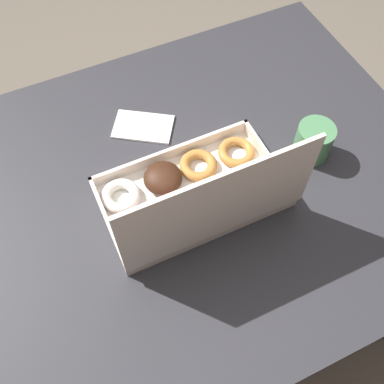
{
  "coord_description": "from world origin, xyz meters",
  "views": [
    {
      "loc": [
        0.17,
        0.5,
        1.57
      ],
      "look_at": [
        -0.05,
        0.03,
        0.72
      ],
      "focal_mm": 42.0,
      "sensor_mm": 36.0,
      "label": 1
    }
  ],
  "objects": [
    {
      "name": "ground_plane",
      "position": [
        0.0,
        0.0,
        0.0
      ],
      "size": [
        8.0,
        8.0,
        0.0
      ],
      "primitive_type": "plane",
      "color": "#6B6054"
    },
    {
      "name": "paper_napkin",
      "position": [
        -0.02,
        -0.2,
        0.71
      ],
      "size": [
        0.17,
        0.15,
        0.01
      ],
      "color": "white",
      "rests_on": "dining_table"
    },
    {
      "name": "dining_table",
      "position": [
        0.0,
        0.0,
        0.62
      ],
      "size": [
        1.27,
        0.92,
        0.71
      ],
      "color": "#2D2D33",
      "rests_on": "ground_plane"
    },
    {
      "name": "donut_box",
      "position": [
        -0.05,
        0.05,
        0.75
      ],
      "size": [
        0.4,
        0.24,
        0.25
      ],
      "color": "silver",
      "rests_on": "dining_table"
    },
    {
      "name": "coffee_mug",
      "position": [
        -0.35,
        0.04,
        0.75
      ],
      "size": [
        0.09,
        0.09,
        0.09
      ],
      "color": "#4C8456",
      "rests_on": "dining_table"
    }
  ]
}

